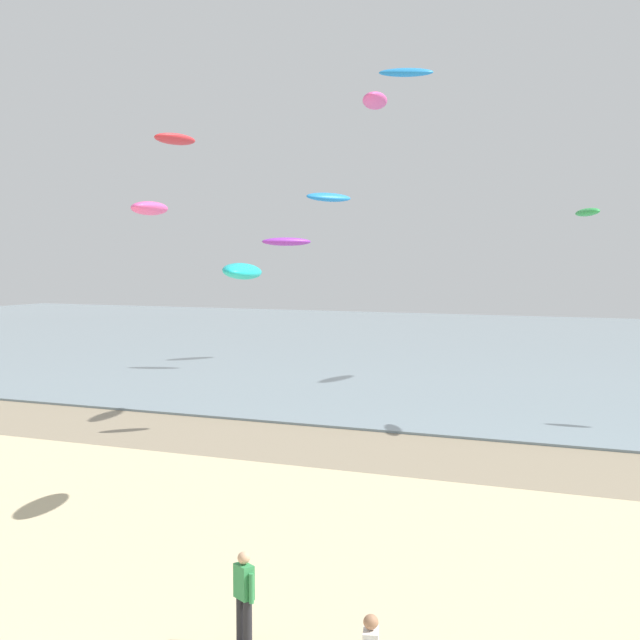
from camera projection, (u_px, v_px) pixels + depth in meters
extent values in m
cube|color=gray|center=(416.00, 454.00, 30.63)|extent=(120.00, 6.33, 0.01)
cube|color=gray|center=(572.00, 349.00, 65.51)|extent=(160.00, 70.00, 0.10)
sphere|color=#9E7051|center=(371.00, 622.00, 12.67)|extent=(0.22, 0.22, 0.22)
cylinder|color=#232328|center=(241.00, 621.00, 15.54)|extent=(0.16, 0.16, 0.88)
cylinder|color=#232328|center=(248.00, 625.00, 15.37)|extent=(0.16, 0.16, 0.88)
cube|color=#338C4C|center=(244.00, 581.00, 15.40)|extent=(0.42, 0.37, 0.60)
sphere|color=tan|center=(244.00, 558.00, 15.37)|extent=(0.22, 0.22, 0.22)
cylinder|color=#338C4C|center=(237.00, 580.00, 15.60)|extent=(0.09, 0.09, 0.52)
cylinder|color=#338C4C|center=(251.00, 588.00, 15.21)|extent=(0.09, 0.09, 0.52)
ellipsoid|color=purple|center=(287.00, 242.00, 33.89)|extent=(1.83, 1.90, 0.36)
ellipsoid|color=#E54C99|center=(150.00, 208.00, 27.71)|extent=(1.43, 2.64, 0.53)
ellipsoid|color=red|center=(175.00, 139.00, 46.63)|extent=(1.61, 3.07, 0.75)
ellipsoid|color=#E54C99|center=(375.00, 101.00, 36.39)|extent=(1.66, 3.15, 0.72)
ellipsoid|color=#19B2B7|center=(243.00, 271.00, 23.47)|extent=(1.52, 2.77, 0.55)
ellipsoid|color=#2384D1|center=(406.00, 72.00, 51.54)|extent=(3.35, 2.11, 0.75)
ellipsoid|color=#2384D1|center=(329.00, 197.00, 57.31)|extent=(2.82, 3.51, 0.82)
ellipsoid|color=green|center=(587.00, 212.00, 33.62)|extent=(1.49, 1.98, 0.38)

